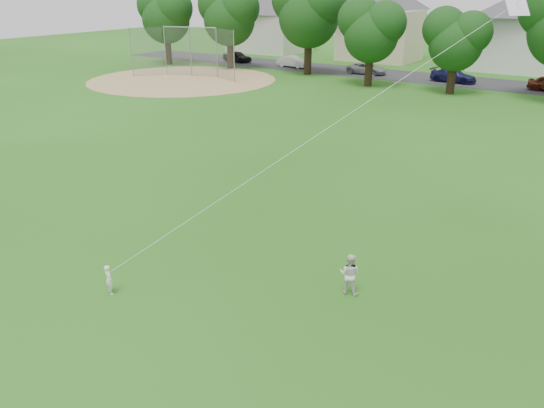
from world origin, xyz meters
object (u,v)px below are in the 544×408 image
Objects in this scene: toddler at (109,279)px; baseball_backstop at (188,53)px; older_boy at (350,274)px; kite at (314,137)px.

baseball_backstop is (-25.09, 31.50, 1.87)m from toddler.
toddler is at bearing -51.47° from baseball_backstop.
older_boy reaches higher than toddler.
kite reaches higher than older_boy.
kite is 39.64m from baseball_backstop.
older_boy is (5.88, 3.94, 0.17)m from toddler.
toddler is 7.08m from older_boy.
baseball_backstop reaches higher than toddler.
kite is (4.11, 4.76, 3.86)m from toddler.
baseball_backstop reaches higher than older_boy.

